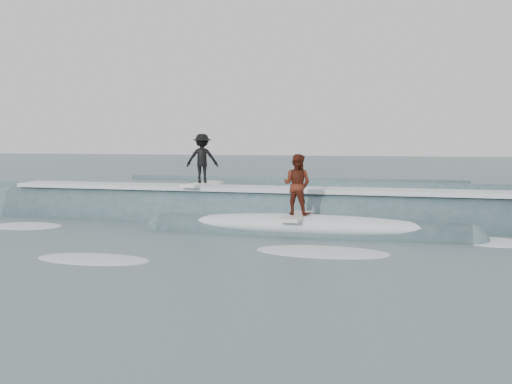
# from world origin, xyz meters

# --- Properties ---
(ground) EXTENTS (160.00, 160.00, 0.00)m
(ground) POSITION_xyz_m (0.00, 0.00, 0.00)
(ground) COLOR #3D5459
(ground) RESTS_ON ground
(breaking_wave) EXTENTS (20.82, 3.89, 2.22)m
(breaking_wave) POSITION_xyz_m (0.25, 3.98, 0.05)
(breaking_wave) COLOR #335356
(breaking_wave) RESTS_ON ground
(surfer_black) EXTENTS (1.20, 2.07, 1.77)m
(surfer_black) POSITION_xyz_m (-2.15, 4.28, 2.03)
(surfer_black) COLOR white
(surfer_black) RESTS_ON ground
(surfer_red) EXTENTS (0.98, 2.03, 1.85)m
(surfer_red) POSITION_xyz_m (1.53, 2.08, 1.37)
(surfer_red) COLOR silver
(surfer_red) RESTS_ON ground
(whitewater) EXTENTS (16.10, 6.11, 0.10)m
(whitewater) POSITION_xyz_m (-0.17, -0.08, 0.00)
(whitewater) COLOR white
(whitewater) RESTS_ON ground
(far_swells) EXTENTS (36.87, 8.65, 0.80)m
(far_swells) POSITION_xyz_m (-3.14, 17.65, 0.00)
(far_swells) COLOR #335356
(far_swells) RESTS_ON ground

